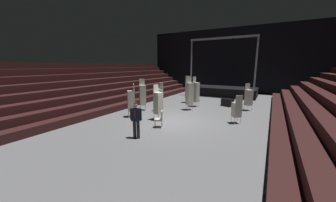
{
  "coord_description": "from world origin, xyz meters",
  "views": [
    {
      "loc": [
        4.87,
        -9.74,
        3.39
      ],
      "look_at": [
        -0.19,
        -0.83,
        1.4
      ],
      "focal_mm": 19.69,
      "sensor_mm": 36.0,
      "label": 1
    }
  ],
  "objects_px": {
    "chair_stack_mid_centre": "(249,97)",
    "equipment_road_case": "(227,102)",
    "stage_riser": "(222,90)",
    "chair_stack_front_right": "(196,92)",
    "chair_stack_rear_right": "(159,97)",
    "chair_stack_mid_right": "(188,89)",
    "loose_chair_near_man": "(160,118)",
    "man_with_tie": "(136,118)",
    "chair_stack_mid_left": "(190,93)",
    "chair_stack_rear_left": "(131,100)",
    "chair_stack_front_left": "(158,103)",
    "chair_stack_aisle_left": "(237,109)",
    "chair_stack_rear_centre": "(143,95)"
  },
  "relations": [
    {
      "from": "chair_stack_front_right",
      "to": "chair_stack_mid_left",
      "type": "relative_size",
      "value": 0.97
    },
    {
      "from": "chair_stack_mid_left",
      "to": "chair_stack_rear_left",
      "type": "xyz_separation_m",
      "value": [
        -2.58,
        -3.73,
        -0.17
      ]
    },
    {
      "from": "chair_stack_mid_centre",
      "to": "man_with_tie",
      "type": "bearing_deg",
      "value": 14.71
    },
    {
      "from": "chair_stack_mid_right",
      "to": "chair_stack_rear_left",
      "type": "relative_size",
      "value": 1.11
    },
    {
      "from": "chair_stack_front_right",
      "to": "chair_stack_rear_right",
      "type": "xyz_separation_m",
      "value": [
        -1.81,
        -2.82,
        -0.17
      ]
    },
    {
      "from": "chair_stack_rear_left",
      "to": "chair_stack_front_left",
      "type": "bearing_deg",
      "value": -127.61
    },
    {
      "from": "man_with_tie",
      "to": "equipment_road_case",
      "type": "height_order",
      "value": "man_with_tie"
    },
    {
      "from": "chair_stack_mid_right",
      "to": "equipment_road_case",
      "type": "height_order",
      "value": "chair_stack_mid_right"
    },
    {
      "from": "man_with_tie",
      "to": "chair_stack_front_right",
      "type": "bearing_deg",
      "value": -107.22
    },
    {
      "from": "chair_stack_front_left",
      "to": "chair_stack_mid_left",
      "type": "bearing_deg",
      "value": -177.14
    },
    {
      "from": "chair_stack_mid_left",
      "to": "chair_stack_rear_right",
      "type": "relative_size",
      "value": 1.2
    },
    {
      "from": "chair_stack_mid_right",
      "to": "equipment_road_case",
      "type": "bearing_deg",
      "value": -2.82
    },
    {
      "from": "chair_stack_rear_centre",
      "to": "chair_stack_aisle_left",
      "type": "height_order",
      "value": "chair_stack_rear_centre"
    },
    {
      "from": "man_with_tie",
      "to": "chair_stack_mid_centre",
      "type": "relative_size",
      "value": 0.85
    },
    {
      "from": "chair_stack_mid_left",
      "to": "loose_chair_near_man",
      "type": "height_order",
      "value": "chair_stack_mid_left"
    },
    {
      "from": "chair_stack_mid_centre",
      "to": "equipment_road_case",
      "type": "xyz_separation_m",
      "value": [
        -1.7,
        0.82,
        -0.71
      ]
    },
    {
      "from": "chair_stack_front_right",
      "to": "chair_stack_mid_centre",
      "type": "distance_m",
      "value": 4.04
    },
    {
      "from": "chair_stack_mid_left",
      "to": "chair_stack_mid_centre",
      "type": "xyz_separation_m",
      "value": [
        3.96,
        2.02,
        -0.25
      ]
    },
    {
      "from": "chair_stack_rear_left",
      "to": "chair_stack_rear_centre",
      "type": "height_order",
      "value": "chair_stack_rear_centre"
    },
    {
      "from": "chair_stack_mid_right",
      "to": "loose_chair_near_man",
      "type": "height_order",
      "value": "chair_stack_mid_right"
    },
    {
      "from": "stage_riser",
      "to": "equipment_road_case",
      "type": "distance_m",
      "value": 5.63
    },
    {
      "from": "chair_stack_mid_left",
      "to": "chair_stack_aisle_left",
      "type": "height_order",
      "value": "chair_stack_mid_left"
    },
    {
      "from": "stage_riser",
      "to": "chair_stack_rear_right",
      "type": "relative_size",
      "value": 3.36
    },
    {
      "from": "chair_stack_rear_centre",
      "to": "loose_chair_near_man",
      "type": "height_order",
      "value": "chair_stack_rear_centre"
    },
    {
      "from": "chair_stack_rear_left",
      "to": "loose_chair_near_man",
      "type": "relative_size",
      "value": 2.35
    },
    {
      "from": "chair_stack_rear_right",
      "to": "chair_stack_front_left",
      "type": "bearing_deg",
      "value": 143.32
    },
    {
      "from": "chair_stack_mid_centre",
      "to": "equipment_road_case",
      "type": "height_order",
      "value": "chair_stack_mid_centre"
    },
    {
      "from": "chair_stack_front_left",
      "to": "chair_stack_mid_left",
      "type": "relative_size",
      "value": 0.87
    },
    {
      "from": "chair_stack_rear_right",
      "to": "equipment_road_case",
      "type": "xyz_separation_m",
      "value": [
        4.09,
        4.3,
        -0.76
      ]
    },
    {
      "from": "man_with_tie",
      "to": "chair_stack_rear_right",
      "type": "relative_size",
      "value": 0.81
    },
    {
      "from": "chair_stack_front_left",
      "to": "chair_stack_mid_right",
      "type": "bearing_deg",
      "value": -160.69
    },
    {
      "from": "chair_stack_mid_centre",
      "to": "loose_chair_near_man",
      "type": "xyz_separation_m",
      "value": [
        -3.77,
        -6.62,
        -0.49
      ]
    },
    {
      "from": "loose_chair_near_man",
      "to": "man_with_tie",
      "type": "bearing_deg",
      "value": 150.93
    },
    {
      "from": "chair_stack_front_left",
      "to": "chair_stack_rear_right",
      "type": "height_order",
      "value": "chair_stack_front_left"
    },
    {
      "from": "chair_stack_front_right",
      "to": "loose_chair_near_man",
      "type": "height_order",
      "value": "chair_stack_front_right"
    },
    {
      "from": "chair_stack_aisle_left",
      "to": "chair_stack_front_right",
      "type": "bearing_deg",
      "value": 101.09
    },
    {
      "from": "chair_stack_front_right",
      "to": "chair_stack_aisle_left",
      "type": "xyz_separation_m",
      "value": [
        3.76,
        -3.12,
        -0.38
      ]
    },
    {
      "from": "chair_stack_rear_right",
      "to": "loose_chair_near_man",
      "type": "height_order",
      "value": "chair_stack_rear_right"
    },
    {
      "from": "stage_riser",
      "to": "chair_stack_rear_left",
      "type": "relative_size",
      "value": 3.23
    },
    {
      "from": "equipment_road_case",
      "to": "loose_chair_near_man",
      "type": "bearing_deg",
      "value": -105.57
    },
    {
      "from": "chair_stack_front_right",
      "to": "chair_stack_mid_centre",
      "type": "relative_size",
      "value": 1.21
    },
    {
      "from": "man_with_tie",
      "to": "equipment_road_case",
      "type": "distance_m",
      "value": 9.61
    },
    {
      "from": "chair_stack_mid_right",
      "to": "chair_stack_aisle_left",
      "type": "distance_m",
      "value": 6.6
    },
    {
      "from": "man_with_tie",
      "to": "chair_stack_mid_left",
      "type": "height_order",
      "value": "chair_stack_mid_left"
    },
    {
      "from": "equipment_road_case",
      "to": "loose_chair_near_man",
      "type": "xyz_separation_m",
      "value": [
        -2.07,
        -7.44,
        0.22
      ]
    },
    {
      "from": "chair_stack_mid_right",
      "to": "man_with_tie",
      "type": "bearing_deg",
      "value": -89.23
    },
    {
      "from": "chair_stack_mid_right",
      "to": "chair_stack_front_left",
      "type": "bearing_deg",
      "value": -92.0
    },
    {
      "from": "stage_riser",
      "to": "loose_chair_near_man",
      "type": "height_order",
      "value": "stage_riser"
    },
    {
      "from": "chair_stack_mid_centre",
      "to": "chair_stack_rear_centre",
      "type": "height_order",
      "value": "chair_stack_rear_centre"
    },
    {
      "from": "stage_riser",
      "to": "chair_stack_front_right",
      "type": "xyz_separation_m",
      "value": [
        -0.57,
        -6.85,
        0.64
      ]
    }
  ]
}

